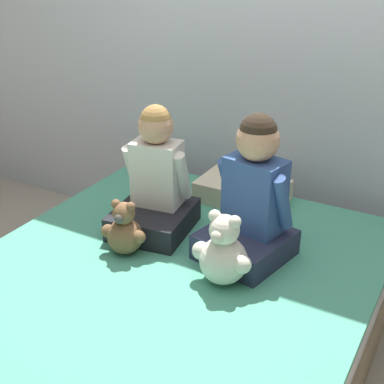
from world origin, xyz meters
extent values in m
plane|color=#B2A899|center=(0.00, 0.00, 0.00)|extent=(14.00, 14.00, 0.00)
cube|color=silver|center=(0.00, 1.15, 1.25)|extent=(8.00, 0.06, 2.50)
cube|color=#997F60|center=(0.00, 0.00, 0.13)|extent=(1.67, 2.00, 0.26)
cube|color=white|center=(0.00, 0.00, 0.35)|extent=(1.64, 1.96, 0.18)
cube|color=#4CA384|center=(0.00, 0.00, 0.45)|extent=(1.65, 1.98, 0.03)
cube|color=black|center=(-0.24, 0.32, 0.53)|extent=(0.39, 0.43, 0.12)
cube|color=silver|center=(-0.25, 0.37, 0.74)|extent=(0.24, 0.18, 0.32)
sphere|color=tan|center=(-0.25, 0.37, 0.98)|extent=(0.16, 0.16, 0.16)
sphere|color=#A37A42|center=(-0.25, 0.37, 1.00)|extent=(0.14, 0.14, 0.14)
cylinder|color=silver|center=(-0.38, 0.35, 0.75)|extent=(0.08, 0.15, 0.26)
cylinder|color=silver|center=(-0.12, 0.39, 0.75)|extent=(0.08, 0.15, 0.26)
cube|color=#282D47|center=(0.24, 0.32, 0.53)|extent=(0.41, 0.42, 0.12)
cube|color=#33518E|center=(0.25, 0.37, 0.75)|extent=(0.27, 0.20, 0.33)
sphere|color=tan|center=(0.25, 0.37, 1.00)|extent=(0.18, 0.18, 0.18)
sphere|color=#2D2319|center=(0.25, 0.37, 1.03)|extent=(0.16, 0.16, 0.16)
cylinder|color=#33518E|center=(0.12, 0.40, 0.76)|extent=(0.08, 0.15, 0.27)
cylinder|color=#33518E|center=(0.39, 0.34, 0.76)|extent=(0.08, 0.15, 0.27)
sphere|color=brown|center=(-0.24, 0.09, 0.55)|extent=(0.16, 0.16, 0.16)
sphere|color=brown|center=(-0.24, 0.09, 0.67)|extent=(0.10, 0.10, 0.10)
sphere|color=#4C4742|center=(-0.23, 0.04, 0.66)|extent=(0.05, 0.05, 0.05)
sphere|color=brown|center=(-0.28, 0.08, 0.70)|extent=(0.04, 0.04, 0.04)
sphere|color=brown|center=(-0.20, 0.09, 0.70)|extent=(0.04, 0.04, 0.04)
sphere|color=brown|center=(-0.31, 0.06, 0.57)|extent=(0.06, 0.06, 0.06)
sphere|color=brown|center=(-0.16, 0.08, 0.57)|extent=(0.06, 0.06, 0.06)
sphere|color=silver|center=(0.24, 0.10, 0.57)|extent=(0.20, 0.20, 0.20)
sphere|color=silver|center=(0.24, 0.10, 0.71)|extent=(0.12, 0.12, 0.12)
sphere|color=beige|center=(0.24, 0.05, 0.71)|extent=(0.06, 0.06, 0.06)
sphere|color=silver|center=(0.20, 0.10, 0.76)|extent=(0.05, 0.05, 0.05)
sphere|color=silver|center=(0.29, 0.09, 0.76)|extent=(0.05, 0.05, 0.05)
sphere|color=silver|center=(0.15, 0.08, 0.59)|extent=(0.08, 0.08, 0.08)
sphere|color=silver|center=(0.33, 0.07, 0.59)|extent=(0.08, 0.08, 0.08)
cube|color=beige|center=(0.00, 0.82, 0.52)|extent=(0.46, 0.30, 0.11)
camera|label=1|loc=(1.03, -1.56, 1.76)|focal=50.00mm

